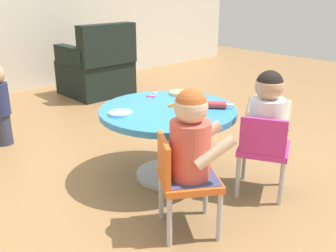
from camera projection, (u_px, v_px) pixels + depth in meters
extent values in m
plane|color=#9E7247|center=(168.00, 176.00, 2.72)|extent=(10.00, 10.00, 0.00)
cylinder|color=silver|center=(168.00, 174.00, 2.72)|extent=(0.44, 0.44, 0.03)
cylinder|color=silver|center=(168.00, 146.00, 2.64)|extent=(0.12, 0.12, 0.45)
cylinder|color=#338CD1|center=(168.00, 111.00, 2.56)|extent=(0.90, 0.90, 0.04)
cylinder|color=#B7B7BC|center=(219.00, 217.00, 1.99)|extent=(0.03, 0.03, 0.28)
cylinder|color=#B7B7BC|center=(206.00, 192.00, 2.23)|extent=(0.03, 0.03, 0.28)
cylinder|color=#B7B7BC|center=(169.00, 222.00, 1.95)|extent=(0.03, 0.03, 0.28)
cylinder|color=#B7B7BC|center=(161.00, 196.00, 2.19)|extent=(0.03, 0.03, 0.28)
cube|color=orange|center=(189.00, 180.00, 2.03)|extent=(0.41, 0.41, 0.04)
cube|color=orange|center=(164.00, 159.00, 1.97)|extent=(0.17, 0.24, 0.22)
cube|color=#3F4772|center=(189.00, 179.00, 2.03)|extent=(0.38, 0.37, 0.04)
cylinder|color=#D8594C|center=(190.00, 150.00, 1.97)|extent=(0.21, 0.21, 0.30)
sphere|color=beige|center=(191.00, 107.00, 1.90)|extent=(0.17, 0.17, 0.17)
sphere|color=#B25926|center=(191.00, 104.00, 1.89)|extent=(0.16, 0.16, 0.16)
cylinder|color=beige|center=(216.00, 152.00, 1.88)|extent=(0.21, 0.16, 0.17)
cylinder|color=beige|center=(204.00, 136.00, 2.08)|extent=(0.21, 0.16, 0.17)
cylinder|color=#B7B7BC|center=(284.00, 166.00, 2.55)|extent=(0.03, 0.03, 0.28)
cylinder|color=#B7B7BC|center=(244.00, 160.00, 2.63)|extent=(0.03, 0.03, 0.28)
cylinder|color=#B7B7BC|center=(281.00, 184.00, 2.32)|extent=(0.03, 0.03, 0.28)
cylinder|color=#B7B7BC|center=(238.00, 177.00, 2.40)|extent=(0.03, 0.03, 0.28)
cube|color=#CC338C|center=(264.00, 148.00, 2.42)|extent=(0.41, 0.41, 0.04)
cube|color=#CC338C|center=(263.00, 137.00, 2.26)|extent=(0.15, 0.25, 0.22)
cube|color=#3F4772|center=(264.00, 148.00, 2.42)|extent=(0.37, 0.36, 0.04)
cylinder|color=white|center=(266.00, 122.00, 2.36)|extent=(0.21, 0.21, 0.30)
sphere|color=tan|center=(269.00, 86.00, 2.29)|extent=(0.17, 0.17, 0.17)
sphere|color=black|center=(270.00, 84.00, 2.28)|extent=(0.16, 0.16, 0.16)
cylinder|color=tan|center=(286.00, 116.00, 2.41)|extent=(0.21, 0.15, 0.17)
cylinder|color=tan|center=(250.00, 112.00, 2.48)|extent=(0.21, 0.15, 0.17)
cube|color=black|center=(96.00, 77.00, 4.71)|extent=(0.70, 0.70, 0.40)
cube|color=black|center=(107.00, 44.00, 4.36)|extent=(0.70, 0.16, 0.45)
cube|color=black|center=(115.00, 50.00, 4.80)|extent=(0.12, 0.60, 0.20)
cube|color=black|center=(71.00, 55.00, 4.41)|extent=(0.12, 0.60, 0.20)
cylinder|color=#33384C|center=(3.00, 129.00, 3.22)|extent=(0.14, 0.14, 0.26)
cylinder|color=#D83F3F|center=(215.00, 105.00, 2.54)|extent=(0.13, 0.14, 0.05)
cylinder|color=white|center=(201.00, 104.00, 2.55)|extent=(0.05, 0.05, 0.02)
cylinder|color=white|center=(230.00, 105.00, 2.53)|extent=(0.05, 0.05, 0.02)
cube|color=silver|center=(154.00, 94.00, 2.87)|extent=(0.09, 0.08, 0.01)
cube|color=silver|center=(154.00, 94.00, 2.87)|extent=(0.11, 0.05, 0.01)
torus|color=#D83F99|center=(153.00, 96.00, 2.81)|extent=(0.05, 0.05, 0.01)
torus|color=#D83F99|center=(149.00, 96.00, 2.82)|extent=(0.05, 0.05, 0.01)
cylinder|color=#8CCCF2|center=(121.00, 113.00, 2.42)|extent=(0.15, 0.15, 0.02)
cylinder|color=#F2CC72|center=(180.00, 93.00, 2.88)|extent=(0.15, 0.15, 0.02)
torus|color=orange|center=(172.00, 105.00, 2.60)|extent=(0.05, 0.05, 0.01)
torus|color=orange|center=(197.00, 112.00, 2.45)|extent=(0.05, 0.05, 0.01)
torus|color=#4CB259|center=(121.00, 110.00, 2.51)|extent=(0.05, 0.05, 0.01)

